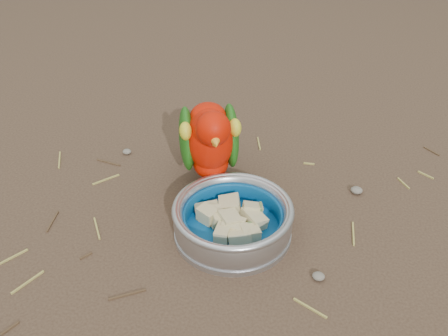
% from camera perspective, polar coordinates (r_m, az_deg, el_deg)
% --- Properties ---
extents(ground, '(60.00, 60.00, 0.00)m').
position_cam_1_polar(ground, '(0.83, 0.36, -10.50)').
color(ground, '#463225').
extents(food_bowl, '(0.20, 0.20, 0.02)m').
position_cam_1_polar(food_bowl, '(0.87, 1.00, -7.16)').
color(food_bowl, '#B2B2BA').
rests_on(food_bowl, ground).
extents(bowl_wall, '(0.20, 0.20, 0.04)m').
position_cam_1_polar(bowl_wall, '(0.85, 1.02, -5.65)').
color(bowl_wall, '#B2B2BA').
rests_on(bowl_wall, food_bowl).
extents(fruit_wedges, '(0.12, 0.12, 0.03)m').
position_cam_1_polar(fruit_wedges, '(0.85, 1.01, -6.01)').
color(fruit_wedges, '#CBB985').
rests_on(fruit_wedges, food_bowl).
extents(lory_parrot, '(0.20, 0.26, 0.19)m').
position_cam_1_polar(lory_parrot, '(0.92, -1.61, 2.41)').
color(lory_parrot, '#C31201').
rests_on(lory_parrot, ground).
extents(ground_debris, '(0.90, 0.80, 0.01)m').
position_cam_1_polar(ground_debris, '(0.89, -1.02, -6.10)').
color(ground_debris, '#A39648').
rests_on(ground_debris, ground).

